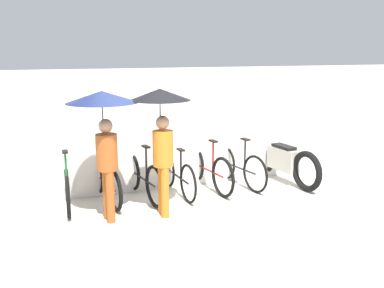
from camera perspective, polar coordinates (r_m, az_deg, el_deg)
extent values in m
plane|color=beige|center=(6.61, -0.81, -10.52)|extent=(30.00, 30.00, 0.00)
cube|color=silver|center=(7.93, -5.29, 1.84)|extent=(12.14, 0.12, 2.26)
torus|color=black|center=(8.01, -16.40, -4.37)|extent=(0.10, 0.67, 0.66)
torus|color=black|center=(7.00, -16.21, -6.80)|extent=(0.10, 0.67, 0.66)
cylinder|color=#19662D|center=(7.50, -16.31, -5.50)|extent=(0.10, 1.06, 0.04)
cylinder|color=#19662D|center=(7.24, -16.43, -3.54)|extent=(0.04, 0.04, 0.64)
cube|color=black|center=(7.15, -16.59, -0.98)|extent=(0.10, 0.21, 0.03)
cylinder|color=#19662D|center=(7.93, -16.54, -2.08)|extent=(0.04, 0.04, 0.66)
cylinder|color=#19662D|center=(7.85, -16.69, 0.26)|extent=(0.44, 0.06, 0.03)
torus|color=black|center=(8.02, -12.47, -4.08)|extent=(0.14, 0.68, 0.68)
torus|color=black|center=(7.08, -10.25, -6.19)|extent=(0.14, 0.68, 0.68)
cylinder|color=maroon|center=(7.55, -11.43, -5.07)|extent=(0.16, 1.02, 0.04)
cylinder|color=maroon|center=(7.31, -11.12, -3.46)|extent=(0.04, 0.04, 0.53)
cube|color=black|center=(7.24, -11.22, -1.33)|extent=(0.11, 0.21, 0.03)
cylinder|color=maroon|center=(7.93, -12.59, -1.64)|extent=(0.04, 0.04, 0.70)
cylinder|color=maroon|center=(7.85, -12.71, 0.85)|extent=(0.44, 0.08, 0.03)
torus|color=black|center=(8.08, -8.00, -3.61)|extent=(0.15, 0.73, 0.72)
torus|color=black|center=(7.15, -5.00, -5.68)|extent=(0.15, 0.73, 0.72)
cylinder|color=black|center=(7.61, -6.59, -4.58)|extent=(0.18, 1.05, 0.04)
cylinder|color=black|center=(7.36, -6.11, -2.73)|extent=(0.04, 0.04, 0.60)
cube|color=black|center=(7.29, -6.17, -0.35)|extent=(0.12, 0.21, 0.03)
cylinder|color=black|center=(8.00, -8.07, -1.42)|extent=(0.04, 0.04, 0.64)
cylinder|color=black|center=(7.93, -8.14, 0.81)|extent=(0.44, 0.09, 0.03)
torus|color=black|center=(8.22, -3.27, -3.37)|extent=(0.08, 0.68, 0.68)
torus|color=black|center=(7.34, -0.52, -5.32)|extent=(0.08, 0.68, 0.68)
cylinder|color=black|center=(7.78, -1.97, -4.29)|extent=(0.09, 1.00, 0.04)
cylinder|color=black|center=(7.55, -1.50, -2.77)|extent=(0.04, 0.04, 0.51)
cube|color=black|center=(7.48, -1.51, -0.76)|extent=(0.10, 0.20, 0.03)
cylinder|color=black|center=(8.15, -3.29, -1.30)|extent=(0.04, 0.04, 0.61)
cylinder|color=black|center=(8.08, -3.32, 0.81)|extent=(0.44, 0.05, 0.03)
torus|color=black|center=(8.53, 0.34, -2.59)|extent=(0.14, 0.74, 0.74)
torus|color=black|center=(7.62, 4.14, -4.45)|extent=(0.14, 0.74, 0.74)
cylinder|color=maroon|center=(8.07, 2.13, -3.47)|extent=(0.16, 1.08, 0.04)
cylinder|color=maroon|center=(7.84, 2.83, -1.77)|extent=(0.04, 0.04, 0.58)
cube|color=black|center=(7.77, 2.85, 0.40)|extent=(0.11, 0.21, 0.03)
cylinder|color=maroon|center=(8.45, 0.34, -0.34)|extent=(0.04, 0.04, 0.69)
cylinder|color=maroon|center=(8.38, 0.34, 1.94)|extent=(0.44, 0.08, 0.03)
torus|color=black|center=(8.70, 4.36, -2.44)|extent=(0.16, 0.70, 0.71)
torus|color=black|center=(7.94, 8.42, -3.99)|extent=(0.16, 0.70, 0.71)
cylinder|color=black|center=(8.31, 6.29, -3.18)|extent=(0.20, 0.98, 0.04)
cylinder|color=black|center=(8.10, 7.07, -1.48)|extent=(0.04, 0.04, 0.58)
cube|color=black|center=(8.04, 7.13, 0.63)|extent=(0.12, 0.21, 0.03)
cylinder|color=black|center=(8.61, 4.40, -0.08)|extent=(0.04, 0.04, 0.73)
cylinder|color=black|center=(8.54, 4.44, 2.32)|extent=(0.44, 0.10, 0.03)
cylinder|color=#9E4C1E|center=(6.62, -10.84, -6.96)|extent=(0.13, 0.13, 0.81)
cylinder|color=#9E4C1E|center=(6.78, -11.27, -6.50)|extent=(0.13, 0.13, 0.81)
cylinder|color=#9E4C1E|center=(6.51, -11.30, -1.08)|extent=(0.32, 0.32, 0.55)
sphere|color=tan|center=(6.43, -11.45, 2.39)|extent=(0.21, 0.21, 0.21)
cylinder|color=#332D28|center=(6.57, -11.77, 2.38)|extent=(0.02, 0.02, 0.69)
cone|color=#19234C|center=(6.51, -11.94, 6.17)|extent=(1.08, 1.08, 0.18)
cylinder|color=#C66B1E|center=(6.71, -3.62, -6.47)|extent=(0.13, 0.13, 0.82)
cylinder|color=#C66B1E|center=(6.87, -4.00, -6.00)|extent=(0.13, 0.13, 0.82)
cylinder|color=#C66B1E|center=(6.60, -3.90, -0.59)|extent=(0.32, 0.32, 0.55)
sphere|color=tan|center=(6.52, -3.95, 2.87)|extent=(0.21, 0.21, 0.21)
cylinder|color=#332D28|center=(6.66, -4.25, 2.86)|extent=(0.02, 0.02, 0.70)
cone|color=black|center=(6.60, -4.31, 6.62)|extent=(0.95, 0.95, 0.18)
torus|color=black|center=(9.21, 9.41, -1.55)|extent=(0.20, 0.77, 0.77)
torus|color=black|center=(8.20, 15.04, -3.54)|extent=(0.20, 0.77, 0.77)
cube|color=#ADA89E|center=(8.67, 12.08, -1.98)|extent=(0.32, 0.77, 0.44)
cube|color=black|center=(8.62, 12.16, -0.36)|extent=(0.28, 0.54, 0.06)
cylinder|color=#B2B2B7|center=(9.09, 9.53, 1.82)|extent=(0.58, 0.10, 0.03)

